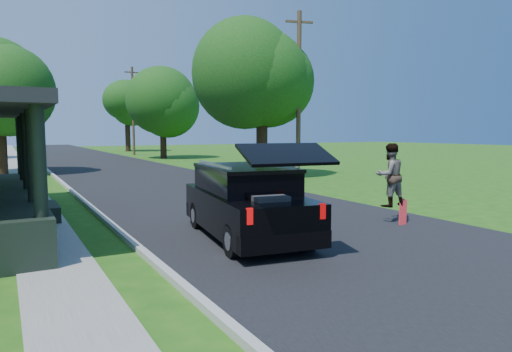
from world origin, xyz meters
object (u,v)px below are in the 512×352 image
black_suv (247,202)px  skateboarder (390,175)px  tree_right_near (261,66)px  utility_pole_near (299,94)px

black_suv → skateboarder: 4.15m
black_suv → tree_right_near: tree_right_near is taller
tree_right_near → black_suv: bearing=-121.0°
black_suv → skateboarder: size_ratio=2.92×
skateboarder → black_suv: bearing=4.1°
black_suv → utility_pole_near: size_ratio=0.59×
black_suv → tree_right_near: 14.61m
black_suv → utility_pole_near: bearing=58.8°
black_suv → skateboarder: (4.12, -0.24, 0.42)m
utility_pole_near → skateboarder: bearing=-95.7°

